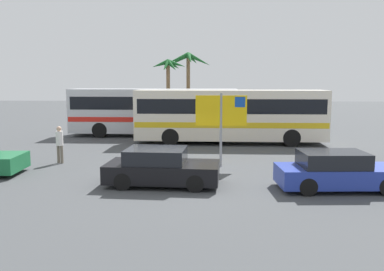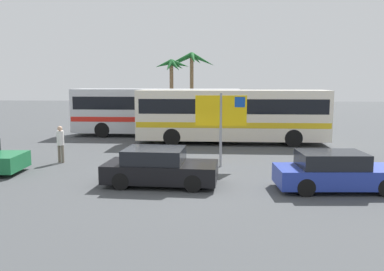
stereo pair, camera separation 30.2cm
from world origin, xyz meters
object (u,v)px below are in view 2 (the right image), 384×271
(bus_front_coach, at_px, (232,114))
(ferry_sign, at_px, (222,114))
(pedestrian_crossing_lot, at_px, (60,141))
(bus_rear_coach, at_px, (157,110))
(car_black, at_px, (159,167))
(car_blue, at_px, (336,172))

(bus_front_coach, height_order, ferry_sign, ferry_sign)
(bus_front_coach, relative_size, pedestrian_crossing_lot, 6.60)
(pedestrian_crossing_lot, bearing_deg, bus_rear_coach, 178.55)
(bus_rear_coach, bearing_deg, car_black, -80.75)
(bus_rear_coach, relative_size, car_blue, 2.60)
(car_blue, relative_size, pedestrian_crossing_lot, 2.54)
(bus_front_coach, distance_m, bus_rear_coach, 5.86)
(car_blue, bearing_deg, ferry_sign, 133.55)
(bus_front_coach, distance_m, car_black, 10.36)
(car_blue, height_order, pedestrian_crossing_lot, pedestrian_crossing_lot)
(car_blue, bearing_deg, pedestrian_crossing_lot, 156.87)
(ferry_sign, height_order, pedestrian_crossing_lot, ferry_sign)
(ferry_sign, bearing_deg, car_blue, -42.35)
(car_black, relative_size, pedestrian_crossing_lot, 2.43)
(bus_rear_coach, height_order, pedestrian_crossing_lot, bus_rear_coach)
(pedestrian_crossing_lot, bearing_deg, car_blue, 86.68)
(ferry_sign, relative_size, car_blue, 0.75)
(bus_rear_coach, height_order, ferry_sign, ferry_sign)
(bus_rear_coach, xyz_separation_m, pedestrian_crossing_lot, (-2.95, -9.38, -0.79))
(pedestrian_crossing_lot, bearing_deg, car_black, 70.78)
(bus_front_coach, xyz_separation_m, ferry_sign, (-0.62, -6.66, 0.54))
(bus_front_coach, distance_m, pedestrian_crossing_lot, 10.17)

